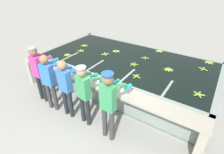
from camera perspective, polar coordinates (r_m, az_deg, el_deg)
ground_plane at (r=4.86m, az=-6.85°, el=-11.60°), size 80.00×80.00×0.00m
wash_tank at (r=5.85m, az=4.50°, el=1.96°), size 5.46×2.84×0.89m
work_ledge at (r=4.58m, az=-5.57°, el=-3.99°), size 5.46×0.45×0.89m
worker_0 at (r=5.15m, az=-22.89°, el=2.30°), size 0.41×0.72×1.66m
worker_1 at (r=4.72m, az=-19.86°, el=-0.38°), size 0.47×0.73×1.61m
worker_2 at (r=4.37m, az=-14.72°, el=-2.36°), size 0.41×0.71×1.59m
worker_3 at (r=4.04m, az=-8.93°, el=-4.46°), size 0.47×0.73×1.58m
worker_4 at (r=3.58m, az=-1.02°, el=-7.77°), size 0.43×0.73×1.70m
banana_bunch_floating_0 at (r=5.60m, az=27.56°, el=2.31°), size 0.28×0.28×0.08m
banana_bunch_floating_1 at (r=6.37m, az=15.18°, el=8.15°), size 0.28×0.27×0.08m
banana_bunch_floating_2 at (r=5.73m, az=10.78°, el=6.11°), size 0.27×0.27×0.08m
banana_bunch_floating_3 at (r=6.72m, az=-8.99°, el=10.06°), size 0.27×0.28×0.08m
banana_bunch_floating_4 at (r=6.15m, az=1.34°, el=8.41°), size 0.28×0.26×0.08m
banana_bunch_floating_5 at (r=4.66m, az=7.95°, el=0.22°), size 0.28×0.28×0.08m
banana_bunch_floating_6 at (r=5.92m, az=-2.23°, el=7.46°), size 0.23×0.23×0.08m
banana_bunch_floating_7 at (r=5.19m, az=17.99°, el=2.30°), size 0.28×0.28×0.08m
banana_bunch_floating_8 at (r=5.26m, az=7.15°, el=4.08°), size 0.28×0.27×0.08m
banana_bunch_floating_9 at (r=6.11m, az=29.11°, el=4.15°), size 0.28×0.28×0.08m
banana_bunch_floating_10 at (r=6.27m, az=-10.11°, el=8.40°), size 0.27×0.28×0.08m
banana_bunch_floating_11 at (r=4.42m, az=26.47°, el=-5.09°), size 0.28×0.27×0.08m
banana_bunch_floating_12 at (r=6.03m, az=-14.36°, el=6.95°), size 0.26×0.28×0.08m
knife_0 at (r=4.54m, az=-6.09°, el=-0.67°), size 0.35×0.08×0.02m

